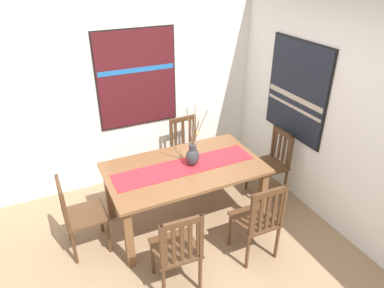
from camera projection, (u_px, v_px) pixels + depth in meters
ground_plane at (186, 261)px, 3.73m from camera, size 6.40×6.40×0.03m
wall_back at (126, 86)px, 4.56m from camera, size 6.40×0.12×2.70m
wall_side at (342, 113)px, 3.77m from camera, size 0.12×6.40×2.70m
dining_table at (184, 174)px, 3.99m from camera, size 1.76×1.01×0.75m
table_runner at (184, 167)px, 3.94m from camera, size 1.62×0.36×0.01m
centerpiece_vase at (193, 155)px, 3.91m from camera, size 0.24×0.27×0.73m
chair_0 at (271, 162)px, 4.57m from camera, size 0.43×0.43×0.90m
chair_1 at (259, 219)px, 3.56m from camera, size 0.43×0.43×0.94m
chair_2 at (177, 249)px, 3.20m from camera, size 0.44×0.44×0.93m
chair_3 at (80, 215)px, 3.66m from camera, size 0.43×0.43×0.89m
chair_4 at (188, 149)px, 4.89m from camera, size 0.45×0.45×0.90m
painting_on_back_wall at (137, 79)px, 4.51m from camera, size 1.06×0.05×1.27m
painting_on_side_wall at (297, 90)px, 4.25m from camera, size 0.05×1.02×1.20m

